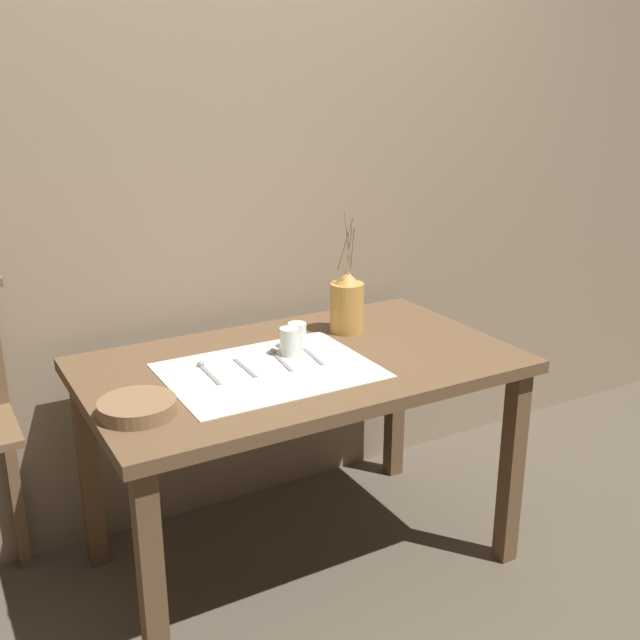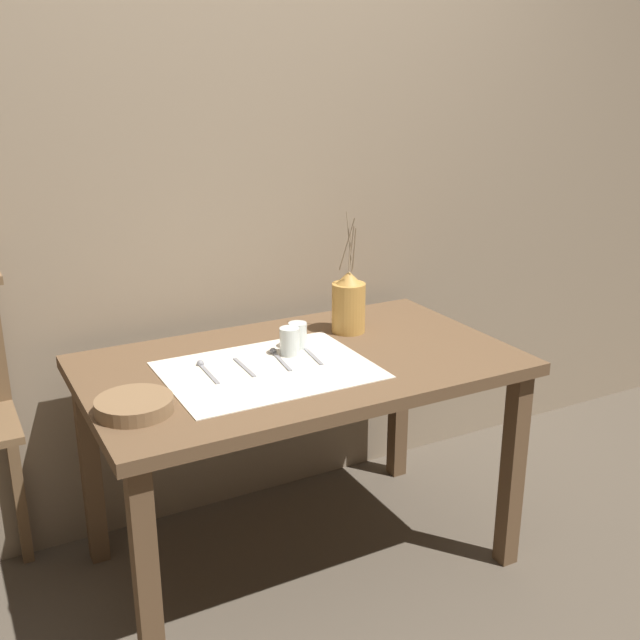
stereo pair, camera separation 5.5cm
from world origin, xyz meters
name	(u,v)px [view 2 (the right image)]	position (x,y,z in m)	size (l,w,h in m)	color
ground_plane	(302,558)	(0.00, 0.00, 0.00)	(12.00, 12.00, 0.00)	brown
stone_wall_back	(235,193)	(0.00, 0.51, 1.20)	(7.00, 0.06, 2.40)	gray
wooden_table	(300,386)	(0.00, 0.00, 0.65)	(1.35, 0.80, 0.74)	brown
linen_cloth	(268,370)	(-0.13, -0.04, 0.74)	(0.62, 0.46, 0.00)	beige
pitcher_with_flowers	(349,304)	(0.27, 0.16, 0.84)	(0.12, 0.12, 0.42)	#B7843D
wooden_bowl	(134,405)	(-0.56, -0.14, 0.76)	(0.21, 0.21, 0.04)	brown
glass_tumbler_near	(290,341)	(-0.01, 0.05, 0.79)	(0.06, 0.06, 0.09)	silver
glass_tumbler_far	(298,335)	(0.04, 0.09, 0.79)	(0.06, 0.06, 0.09)	silver
spoon_outer	(203,367)	(-0.30, 0.06, 0.75)	(0.02, 0.18, 0.02)	gray
fork_inner	(244,367)	(-0.19, 0.01, 0.75)	(0.02, 0.17, 0.00)	gray
spoon_inner	(276,355)	(-0.06, 0.06, 0.75)	(0.04, 0.18, 0.02)	gray
knife_center	(312,355)	(0.04, 0.00, 0.75)	(0.03, 0.17, 0.00)	gray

